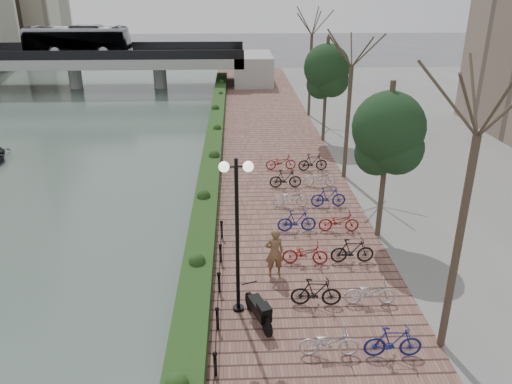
{
  "coord_description": "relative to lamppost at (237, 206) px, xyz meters",
  "views": [
    {
      "loc": [
        2.05,
        -9.62,
        10.31
      ],
      "look_at": [
        2.89,
        10.33,
        2.0
      ],
      "focal_mm": 35.0,
      "sensor_mm": 36.0,
      "label": 1
    }
  ],
  "objects": [
    {
      "name": "promenade",
      "position": [
        1.95,
        13.54,
        -3.97
      ],
      "size": [
        8.0,
        75.0,
        0.5
      ],
      "primitive_type": "cube",
      "color": "brown",
      "rests_on": "ground"
    },
    {
      "name": "hedge",
      "position": [
        -1.45,
        16.04,
        -3.42
      ],
      "size": [
        1.1,
        56.0,
        0.6
      ],
      "primitive_type": "cube",
      "color": "#1A3914",
      "rests_on": "promenade"
    },
    {
      "name": "chain_fence",
      "position": [
        -0.65,
        -1.96,
        -3.37
      ],
      "size": [
        0.1,
        14.1,
        0.7
      ],
      "color": "black",
      "rests_on": "promenade"
    },
    {
      "name": "lamppost",
      "position": [
        0.0,
        0.0,
        0.0
      ],
      "size": [
        1.02,
        0.32,
        5.2
      ],
      "color": "black",
      "rests_on": "promenade"
    },
    {
      "name": "motorcycle",
      "position": [
        0.62,
        -0.69,
        -3.19
      ],
      "size": [
        1.08,
        1.77,
        1.06
      ],
      "primitive_type": null,
      "rotation": [
        0.0,
        0.0,
        0.35
      ],
      "color": "black",
      "rests_on": "promenade"
    },
    {
      "name": "pedestrian",
      "position": [
        1.32,
        2.04,
        -2.78
      ],
      "size": [
        0.74,
        0.53,
        1.88
      ],
      "primitive_type": "imported",
      "rotation": [
        0.0,
        0.0,
        3.27
      ],
      "color": "brown",
      "rests_on": "promenade"
    },
    {
      "name": "bicycle_parking",
      "position": [
        3.44,
        5.37,
        -3.25
      ],
      "size": [
        2.4,
        17.32,
        1.0
      ],
      "color": "#B6B6BB",
      "rests_on": "promenade"
    },
    {
      "name": "street_trees",
      "position": [
        5.95,
        8.72,
        -0.53
      ],
      "size": [
        3.2,
        37.12,
        6.8
      ],
      "color": "#31261D",
      "rests_on": "promenade"
    },
    {
      "name": "bridge",
      "position": [
        -16.9,
        41.04,
        -0.85
      ],
      "size": [
        36.0,
        10.77,
        6.5
      ],
      "color": "#A2A39D",
      "rests_on": "ground"
    }
  ]
}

